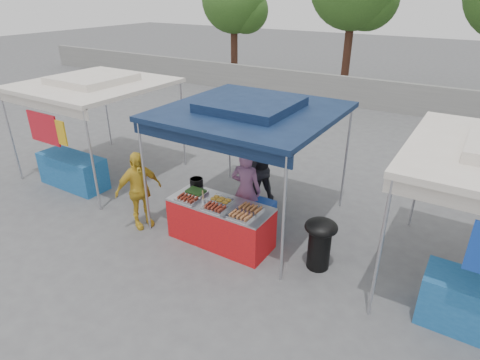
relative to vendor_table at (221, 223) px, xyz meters
The scene contains 21 objects.
ground_plane 0.44m from the vendor_table, 90.00° to the left, with size 80.00×80.00×0.00m, color #58585A.
back_wall 11.10m from the vendor_table, 90.00° to the left, with size 40.00×0.25×1.20m, color gray.
main_canopy 2.22m from the vendor_table, 90.00° to the left, with size 3.20×3.20×2.57m.
neighbor_stall_left 4.70m from the vendor_table, behind, with size 3.20×3.20×2.57m.
tree_0 15.74m from the vendor_table, 121.23° to the left, with size 3.33×3.24×5.57m.
vendor_table is the anchor object (origin of this frame).
food_tray_fl 0.78m from the vendor_table, 158.09° to the right, with size 0.42×0.30×0.07m.
food_tray_fm 0.52m from the vendor_table, 79.18° to the right, with size 0.42×0.30×0.07m.
food_tray_fr 0.79m from the vendor_table, 21.86° to the right, with size 0.42×0.30×0.07m.
food_tray_bl 0.78m from the vendor_table, behind, with size 0.42×0.30×0.07m.
food_tray_bm 0.46m from the vendor_table, 111.73° to the left, with size 0.42×0.30×0.07m.
food_tray_br 0.77m from the vendor_table, ahead, with size 0.42×0.30×0.07m.
cooking_pot 1.03m from the vendor_table, 156.57° to the left, with size 0.27×0.27×0.16m, color black.
skewer_cup 0.57m from the vendor_table, 142.78° to the right, with size 0.08×0.08×0.10m, color #B8B8BF.
wok_burner 1.92m from the vendor_table, ahead, with size 0.57×0.57×0.96m.
crate_left 0.88m from the vendor_table, 116.74° to the left, with size 0.48×0.34×0.29m, color #133C9F.
crate_right 0.92m from the vendor_table, 60.56° to the left, with size 0.56×0.39×0.33m, color #133C9F.
crate_stacked 0.89m from the vendor_table, 60.56° to the left, with size 0.55×0.39×0.33m, color #133C9F.
vendor_woman 0.85m from the vendor_table, 79.81° to the left, with size 0.62×0.41×1.70m, color #87557E.
helper_man 1.90m from the vendor_table, 97.58° to the left, with size 0.80×0.63×1.65m, color black.
customer_person 1.81m from the vendor_table, 167.74° to the right, with size 0.96×0.40×1.64m, color gold.
Camera 1 is at (3.79, -5.46, 4.49)m, focal length 30.00 mm.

